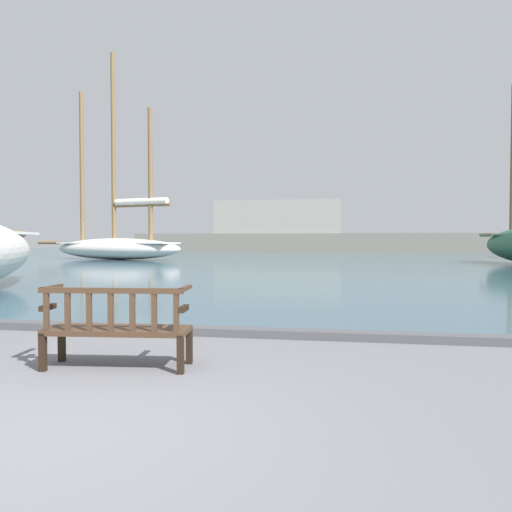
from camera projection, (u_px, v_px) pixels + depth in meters
The scene contains 6 objects.
ground_plane at pixel (50, 430), 3.77m from camera, with size 160.00×160.00×0.00m, color slate.
harbor_water at pixel (319, 255), 47.09m from camera, with size 100.00×80.00×0.08m, color #385666.
quay_edge_kerb at pixel (197, 331), 7.56m from camera, with size 40.00×0.30×0.12m, color #4C4C50.
park_bench at pixel (117, 326), 5.57m from camera, with size 1.64×0.67×0.92m.
sailboat_far_starboard at pixel (117, 243), 34.70m from camera, with size 12.32×5.08×14.29m.
far_breakwater at pixel (308, 235), 54.96m from camera, with size 42.82×2.40×5.85m.
Camera 1 is at (2.17, -3.40, 1.44)m, focal length 35.00 mm.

